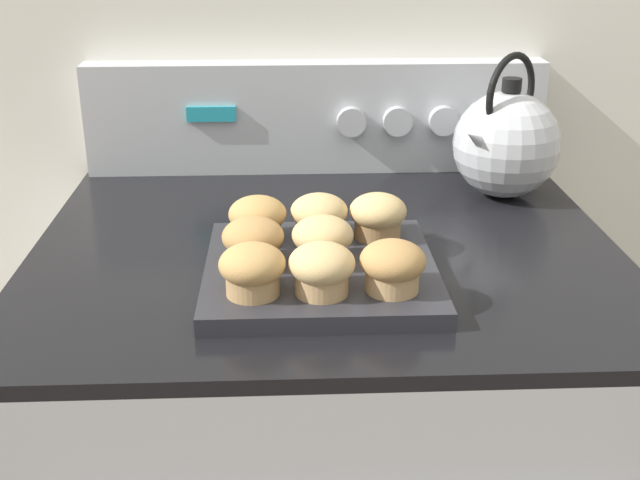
% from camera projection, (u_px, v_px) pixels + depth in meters
% --- Properties ---
extents(control_panel, '(0.76, 0.07, 0.18)m').
position_uv_depth(control_panel, '(318.00, 117.00, 1.35)').
color(control_panel, '#B7BABF').
rests_on(control_panel, stove_range).
extents(muffin_pan, '(0.28, 0.28, 0.02)m').
position_uv_depth(muffin_pan, '(320.00, 271.00, 0.97)').
color(muffin_pan, '#28282D').
rests_on(muffin_pan, stove_range).
extents(muffin_r0_c0, '(0.07, 0.07, 0.06)m').
position_uv_depth(muffin_r0_c0, '(252.00, 269.00, 0.88)').
color(muffin_r0_c0, tan).
rests_on(muffin_r0_c0, muffin_pan).
extents(muffin_r0_c1, '(0.07, 0.07, 0.06)m').
position_uv_depth(muffin_r0_c1, '(322.00, 269.00, 0.88)').
color(muffin_r0_c1, tan).
rests_on(muffin_r0_c1, muffin_pan).
extents(muffin_r0_c2, '(0.07, 0.07, 0.06)m').
position_uv_depth(muffin_r0_c2, '(393.00, 266.00, 0.88)').
color(muffin_r0_c2, tan).
rests_on(muffin_r0_c2, muffin_pan).
extents(muffin_r1_c0, '(0.07, 0.07, 0.06)m').
position_uv_depth(muffin_r1_c0, '(253.00, 241.00, 0.95)').
color(muffin_r1_c0, tan).
rests_on(muffin_r1_c0, muffin_pan).
extents(muffin_r1_c1, '(0.07, 0.07, 0.06)m').
position_uv_depth(muffin_r1_c1, '(323.00, 240.00, 0.95)').
color(muffin_r1_c1, olive).
rests_on(muffin_r1_c1, muffin_pan).
extents(muffin_r2_c0, '(0.07, 0.07, 0.06)m').
position_uv_depth(muffin_r2_c0, '(258.00, 219.00, 1.02)').
color(muffin_r2_c0, olive).
rests_on(muffin_r2_c0, muffin_pan).
extents(muffin_r2_c1, '(0.07, 0.07, 0.06)m').
position_uv_depth(muffin_r2_c1, '(319.00, 216.00, 1.03)').
color(muffin_r2_c1, '#A37A4C').
rests_on(muffin_r2_c1, muffin_pan).
extents(muffin_r2_c2, '(0.07, 0.07, 0.06)m').
position_uv_depth(muffin_r2_c2, '(378.00, 216.00, 1.03)').
color(muffin_r2_c2, '#A37A4C').
rests_on(muffin_r2_c2, muffin_pan).
extents(tea_kettle, '(0.18, 0.17, 0.22)m').
position_uv_depth(tea_kettle, '(506.00, 143.00, 1.22)').
color(tea_kettle, silver).
rests_on(tea_kettle, stove_range).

